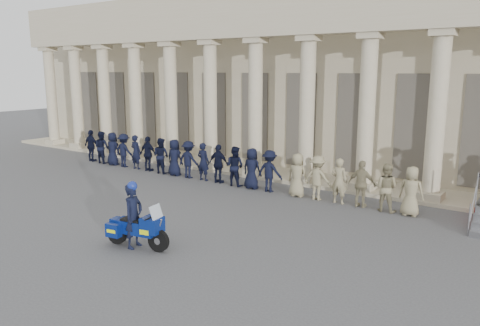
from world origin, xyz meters
name	(u,v)px	position (x,y,z in m)	size (l,w,h in m)	color
ground	(151,229)	(0.00, 0.00, 0.00)	(90.00, 90.00, 0.00)	#49494C
building	(342,77)	(0.00, 14.74, 4.52)	(40.00, 12.50, 9.00)	tan
officer_rank	(213,163)	(-2.22, 6.03, 0.86)	(17.82, 0.65, 1.72)	black
motorcycle	(137,228)	(0.87, -1.34, 0.57)	(2.04, 0.96, 1.32)	black
rider	(134,215)	(0.76, -1.36, 0.94)	(0.54, 0.73, 1.91)	black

